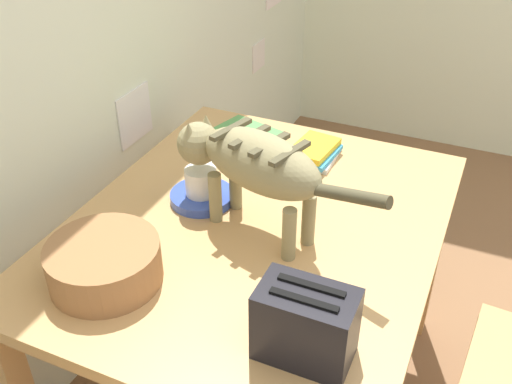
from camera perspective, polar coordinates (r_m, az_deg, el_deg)
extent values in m
cube|color=silver|center=(1.70, -23.52, 14.81)|extent=(5.06, 0.10, 2.50)
cube|color=white|center=(2.14, -11.71, 7.27)|extent=(0.19, 0.01, 0.19)
cube|color=white|center=(3.07, 0.26, 13.12)|extent=(0.14, 0.01, 0.14)
cube|color=tan|center=(1.64, 0.00, -3.43)|extent=(1.20, 0.98, 0.03)
cube|color=tan|center=(1.67, 0.00, -4.88)|extent=(1.12, 0.90, 0.07)
cube|color=tan|center=(2.22, 16.47, -6.02)|extent=(0.07, 0.07, 0.72)
cube|color=tan|center=(2.42, -4.20, -0.86)|extent=(0.07, 0.07, 0.72)
ellipsoid|color=#8C835A|center=(1.48, 0.48, 2.88)|extent=(0.25, 0.39, 0.16)
cube|color=#4D4831|center=(1.40, 3.35, 3.80)|extent=(0.14, 0.06, 0.01)
cube|color=#4D4831|center=(1.43, 1.33, 4.62)|extent=(0.14, 0.06, 0.01)
cube|color=#4D4831|center=(1.47, -0.60, 5.40)|extent=(0.14, 0.06, 0.01)
cube|color=#4D4831|center=(1.50, -2.44, 6.13)|extent=(0.14, 0.06, 0.01)
cylinder|color=#8C835A|center=(1.60, -3.98, -0.53)|extent=(0.04, 0.04, 0.15)
cylinder|color=#8C835A|center=(1.65, -2.01, 0.69)|extent=(0.04, 0.04, 0.15)
cylinder|color=#8C835A|center=(1.46, 3.24, -4.14)|extent=(0.04, 0.04, 0.15)
cylinder|color=#8C835A|center=(1.52, 5.13, -2.69)|extent=(0.04, 0.04, 0.15)
sphere|color=#8C835A|center=(1.62, -5.60, 4.72)|extent=(0.12, 0.12, 0.12)
cone|color=#8C835A|center=(1.58, -6.55, 5.90)|extent=(0.04, 0.04, 0.05)
cone|color=#8C835A|center=(1.62, -4.87, 6.74)|extent=(0.04, 0.04, 0.05)
cylinder|color=#4D4831|center=(1.34, 9.31, -0.37)|extent=(0.09, 0.20, 0.08)
cylinder|color=#3550B8|center=(1.71, -5.28, -0.46)|extent=(0.18, 0.18, 0.03)
cylinder|color=white|center=(1.68, -5.37, 1.04)|extent=(0.09, 0.09, 0.08)
torus|color=white|center=(1.72, -4.46, 2.10)|extent=(0.06, 0.01, 0.06)
cube|color=#51994D|center=(2.04, -1.57, 5.34)|extent=(0.31, 0.30, 0.01)
cube|color=silver|center=(1.92, 6.00, 3.45)|extent=(0.17, 0.12, 0.02)
cube|color=#328FCA|center=(1.90, 5.88, 3.71)|extent=(0.18, 0.13, 0.02)
cube|color=yellow|center=(1.90, 5.67, 4.32)|extent=(0.19, 0.14, 0.02)
cylinder|color=#99683F|center=(1.45, -14.54, -6.72)|extent=(0.27, 0.27, 0.10)
cylinder|color=#442F1C|center=(1.45, -14.57, -6.56)|extent=(0.22, 0.22, 0.09)
cube|color=black|center=(1.22, 4.85, -12.74)|extent=(0.12, 0.20, 0.17)
cube|color=black|center=(1.15, 4.68, -10.42)|extent=(0.02, 0.14, 0.01)
cube|color=black|center=(1.18, 5.42, -9.05)|extent=(0.02, 0.14, 0.01)
cube|color=tan|center=(2.09, 20.27, -15.65)|extent=(0.04, 0.04, 0.42)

